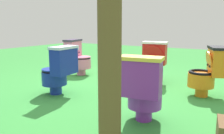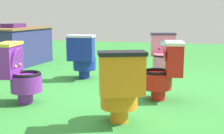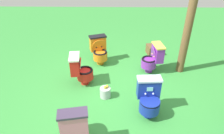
{
  "view_description": "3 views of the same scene",
  "coord_description": "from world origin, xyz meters",
  "px_view_note": "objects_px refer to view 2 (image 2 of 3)",
  "views": [
    {
      "loc": [
        -2.02,
        3.18,
        1.04
      ],
      "look_at": [
        -0.06,
        -0.04,
        0.35
      ],
      "focal_mm": 37.84,
      "sensor_mm": 36.0,
      "label": 1
    },
    {
      "loc": [
        -4.3,
        -0.98,
        1.07
      ],
      "look_at": [
        -0.04,
        0.08,
        0.3
      ],
      "focal_mm": 49.95,
      "sensor_mm": 36.0,
      "label": 2
    },
    {
      "loc": [
        3.28,
        0.07,
        2.77
      ],
      "look_at": [
        -0.4,
        -0.0,
        0.51
      ],
      "focal_mm": 32.61,
      "sensor_mm": 36.0,
      "label": 3
    }
  ],
  "objects_px": {
    "vendor_table": "(18,46)",
    "toilet_purple": "(18,72)",
    "toilet_red": "(165,70)",
    "lemon_bucket": "(127,80)",
    "toilet_pink": "(163,54)",
    "toilet_blue": "(83,57)",
    "toilet_orange": "(120,87)"
  },
  "relations": [
    {
      "from": "toilet_red",
      "to": "toilet_purple",
      "type": "height_order",
      "value": "same"
    },
    {
      "from": "vendor_table",
      "to": "toilet_purple",
      "type": "bearing_deg",
      "value": -149.36
    },
    {
      "from": "toilet_blue",
      "to": "toilet_purple",
      "type": "distance_m",
      "value": 1.5
    },
    {
      "from": "toilet_orange",
      "to": "vendor_table",
      "type": "relative_size",
      "value": 0.47
    },
    {
      "from": "toilet_red",
      "to": "lemon_bucket",
      "type": "height_order",
      "value": "toilet_red"
    },
    {
      "from": "toilet_purple",
      "to": "toilet_pink",
      "type": "xyz_separation_m",
      "value": [
        2.13,
        -1.53,
        -0.0
      ]
    },
    {
      "from": "toilet_red",
      "to": "toilet_pink",
      "type": "relative_size",
      "value": 1.0
    },
    {
      "from": "toilet_red",
      "to": "toilet_orange",
      "type": "relative_size",
      "value": 1.0
    },
    {
      "from": "vendor_table",
      "to": "lemon_bucket",
      "type": "height_order",
      "value": "vendor_table"
    },
    {
      "from": "vendor_table",
      "to": "lemon_bucket",
      "type": "relative_size",
      "value": 5.57
    },
    {
      "from": "toilet_blue",
      "to": "toilet_pink",
      "type": "distance_m",
      "value": 1.4
    },
    {
      "from": "toilet_blue",
      "to": "toilet_orange",
      "type": "xyz_separation_m",
      "value": [
        -1.9,
        -1.04,
        0.0
      ]
    },
    {
      "from": "toilet_blue",
      "to": "toilet_red",
      "type": "distance_m",
      "value": 1.66
    },
    {
      "from": "toilet_pink",
      "to": "vendor_table",
      "type": "relative_size",
      "value": 0.47
    },
    {
      "from": "vendor_table",
      "to": "toilet_orange",
      "type": "bearing_deg",
      "value": -136.15
    },
    {
      "from": "toilet_blue",
      "to": "toilet_purple",
      "type": "relative_size",
      "value": 1.0
    },
    {
      "from": "toilet_blue",
      "to": "toilet_orange",
      "type": "relative_size",
      "value": 1.0
    },
    {
      "from": "toilet_red",
      "to": "vendor_table",
      "type": "relative_size",
      "value": 0.47
    },
    {
      "from": "toilet_blue",
      "to": "lemon_bucket",
      "type": "relative_size",
      "value": 2.63
    },
    {
      "from": "toilet_purple",
      "to": "toilet_orange",
      "type": "distance_m",
      "value": 1.4
    },
    {
      "from": "vendor_table",
      "to": "lemon_bucket",
      "type": "xyz_separation_m",
      "value": [
        -1.51,
        -2.61,
        -0.28
      ]
    },
    {
      "from": "toilet_blue",
      "to": "toilet_orange",
      "type": "height_order",
      "value": "same"
    },
    {
      "from": "toilet_purple",
      "to": "lemon_bucket",
      "type": "xyz_separation_m",
      "value": [
        1.02,
        -1.11,
        -0.26
      ]
    },
    {
      "from": "toilet_pink",
      "to": "lemon_bucket",
      "type": "distance_m",
      "value": 1.22
    },
    {
      "from": "toilet_blue",
      "to": "toilet_pink",
      "type": "relative_size",
      "value": 1.0
    },
    {
      "from": "toilet_red",
      "to": "lemon_bucket",
      "type": "distance_m",
      "value": 0.77
    },
    {
      "from": "toilet_orange",
      "to": "toilet_pink",
      "type": "distance_m",
      "value": 2.56
    },
    {
      "from": "toilet_purple",
      "to": "lemon_bucket",
      "type": "distance_m",
      "value": 1.53
    },
    {
      "from": "toilet_purple",
      "to": "lemon_bucket",
      "type": "relative_size",
      "value": 2.63
    },
    {
      "from": "toilet_red",
      "to": "toilet_purple",
      "type": "distance_m",
      "value": 1.77
    },
    {
      "from": "toilet_purple",
      "to": "toilet_red",
      "type": "bearing_deg",
      "value": 99.35
    },
    {
      "from": "toilet_purple",
      "to": "toilet_blue",
      "type": "bearing_deg",
      "value": 159.83
    }
  ]
}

